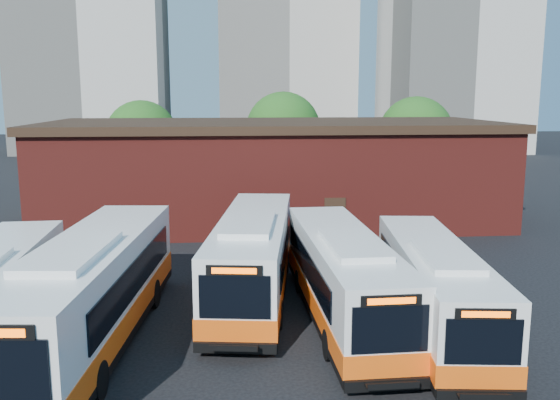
{
  "coord_description": "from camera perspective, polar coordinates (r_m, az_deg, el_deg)",
  "views": [
    {
      "loc": [
        -2.98,
        -18.16,
        8.06
      ],
      "look_at": [
        -0.9,
        4.96,
        3.94
      ],
      "focal_mm": 38.0,
      "sensor_mm": 36.0,
      "label": 1
    }
  ],
  "objects": [
    {
      "name": "ground",
      "position": [
        20.09,
        3.95,
        -13.61
      ],
      "size": [
        220.0,
        220.0,
        0.0
      ],
      "primitive_type": "plane",
      "color": "black"
    },
    {
      "name": "bus_west",
      "position": [
        20.35,
        -17.72,
        -8.77
      ],
      "size": [
        3.95,
        13.55,
        3.64
      ],
      "rotation": [
        0.0,
        0.0,
        -0.09
      ],
      "color": "white",
      "rests_on": "ground"
    },
    {
      "name": "bus_midwest",
      "position": [
        21.64,
        6.1,
        -7.67
      ],
      "size": [
        2.73,
        12.09,
        3.28
      ],
      "rotation": [
        0.0,
        0.0,
        0.02
      ],
      "color": "white",
      "rests_on": "ground"
    },
    {
      "name": "bus_mideast",
      "position": [
        23.98,
        -2.6,
        -5.68
      ],
      "size": [
        4.25,
        12.75,
        3.42
      ],
      "rotation": [
        0.0,
        0.0,
        -0.14
      ],
      "color": "white",
      "rests_on": "ground"
    },
    {
      "name": "bus_east",
      "position": [
        21.42,
        14.59,
        -8.37
      ],
      "size": [
        3.6,
        11.49,
        3.09
      ],
      "rotation": [
        0.0,
        0.0,
        -0.12
      ],
      "color": "white",
      "rests_on": "ground"
    },
    {
      "name": "transit_worker",
      "position": [
        18.31,
        17.34,
        -13.55
      ],
      "size": [
        0.6,
        0.73,
        1.73
      ],
      "primitive_type": "imported",
      "rotation": [
        0.0,
        0.0,
        1.91
      ],
      "color": "#121934",
      "rests_on": "ground"
    },
    {
      "name": "depot_building",
      "position": [
        38.57,
        -0.67,
        2.93
      ],
      "size": [
        28.6,
        12.6,
        6.4
      ],
      "color": "maroon",
      "rests_on": "ground"
    },
    {
      "name": "tree_west",
      "position": [
        50.76,
        -13.15,
        5.96
      ],
      "size": [
        6.0,
        6.0,
        7.65
      ],
      "color": "#382314",
      "rests_on": "ground"
    },
    {
      "name": "tree_mid",
      "position": [
        52.48,
        0.32,
        6.82
      ],
      "size": [
        6.56,
        6.56,
        8.36
      ],
      "color": "#382314",
      "rests_on": "ground"
    },
    {
      "name": "tree_east",
      "position": [
        51.79,
        12.92,
        6.25
      ],
      "size": [
        6.24,
        6.24,
        7.96
      ],
      "color": "#382314",
      "rests_on": "ground"
    }
  ]
}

